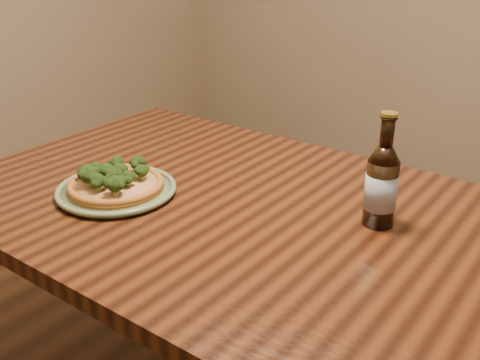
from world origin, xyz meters
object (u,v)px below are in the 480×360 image
Objects in this scene: table at (268,249)px; pizza at (115,182)px; beer_bottle at (382,185)px; plate at (117,190)px.

table is 0.40m from pizza.
beer_bottle reaches higher than table.
beer_bottle is (0.21, 0.10, 0.19)m from table.
plate is 0.02m from pizza.
plate is at bearing 49.00° from pizza.
table is 0.39m from plate.
plate is (-0.35, -0.13, 0.10)m from table.
pizza is 0.92× the size of beer_bottle.
plate is at bearing -159.40° from table.
beer_bottle is at bearing 22.50° from pizza.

